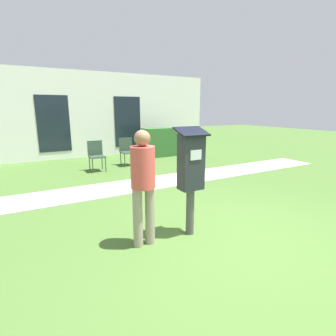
{
  "coord_description": "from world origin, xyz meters",
  "views": [
    {
      "loc": [
        -2.45,
        -2.5,
        1.84
      ],
      "look_at": [
        -0.75,
        0.53,
        1.05
      ],
      "focal_mm": 28.0,
      "sensor_mm": 36.0,
      "label": 1
    }
  ],
  "objects_px": {
    "outdoor_chair_left": "(96,153)",
    "person_standing": "(143,180)",
    "parking_meter": "(191,168)",
    "outdoor_chair_middle": "(127,149)"
  },
  "relations": [
    {
      "from": "parking_meter",
      "to": "outdoor_chair_left",
      "type": "distance_m",
      "value": 4.82
    },
    {
      "from": "person_standing",
      "to": "parking_meter",
      "type": "bearing_deg",
      "value": -21.35
    },
    {
      "from": "outdoor_chair_left",
      "to": "person_standing",
      "type": "bearing_deg",
      "value": -113.41
    },
    {
      "from": "parking_meter",
      "to": "outdoor_chair_middle",
      "type": "height_order",
      "value": "parking_meter"
    },
    {
      "from": "outdoor_chair_left",
      "to": "outdoor_chair_middle",
      "type": "xyz_separation_m",
      "value": [
        1.09,
        0.31,
        0.0
      ]
    },
    {
      "from": "parking_meter",
      "to": "outdoor_chair_middle",
      "type": "distance_m",
      "value": 5.2
    },
    {
      "from": "outdoor_chair_middle",
      "to": "person_standing",
      "type": "bearing_deg",
      "value": -115.25
    },
    {
      "from": "person_standing",
      "to": "outdoor_chair_left",
      "type": "xyz_separation_m",
      "value": [
        0.56,
        4.75,
        -0.4
      ]
    },
    {
      "from": "person_standing",
      "to": "outdoor_chair_middle",
      "type": "distance_m",
      "value": 5.34
    },
    {
      "from": "person_standing",
      "to": "outdoor_chair_left",
      "type": "distance_m",
      "value": 4.8
    }
  ]
}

